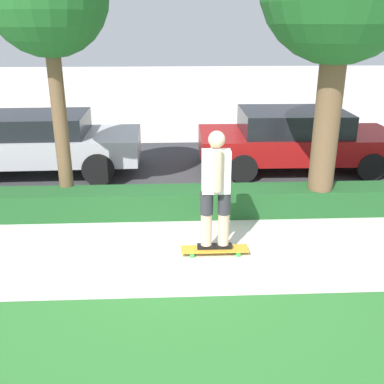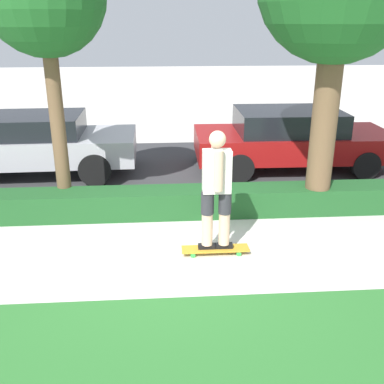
{
  "view_description": "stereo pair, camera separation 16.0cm",
  "coord_description": "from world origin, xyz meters",
  "px_view_note": "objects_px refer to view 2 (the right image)",
  "views": [
    {
      "loc": [
        -0.09,
        -5.78,
        3.24
      ],
      "look_at": [
        0.21,
        0.6,
        0.81
      ],
      "focal_mm": 42.0,
      "sensor_mm": 36.0,
      "label": 1
    },
    {
      "loc": [
        -0.25,
        -5.77,
        3.24
      ],
      "look_at": [
        0.21,
        0.6,
        0.81
      ],
      "focal_mm": 42.0,
      "sensor_mm": 36.0,
      "label": 2
    }
  ],
  "objects_px": {
    "parked_car_front": "(37,143)",
    "parked_car_middle": "(291,138)",
    "skater_person": "(217,188)",
    "skateboard": "(215,249)"
  },
  "relations": [
    {
      "from": "parked_car_middle",
      "to": "skateboard",
      "type": "bearing_deg",
      "value": -118.15
    },
    {
      "from": "skateboard",
      "to": "parked_car_middle",
      "type": "distance_m",
      "value": 4.7
    },
    {
      "from": "skateboard",
      "to": "skater_person",
      "type": "distance_m",
      "value": 0.96
    },
    {
      "from": "skater_person",
      "to": "skateboard",
      "type": "bearing_deg",
      "value": 90.0
    },
    {
      "from": "parked_car_front",
      "to": "parked_car_middle",
      "type": "bearing_deg",
      "value": -0.54
    },
    {
      "from": "parked_car_front",
      "to": "parked_car_middle",
      "type": "height_order",
      "value": "parked_car_middle"
    },
    {
      "from": "skater_person",
      "to": "parked_car_front",
      "type": "height_order",
      "value": "skater_person"
    },
    {
      "from": "skateboard",
      "to": "parked_car_front",
      "type": "relative_size",
      "value": 0.23
    },
    {
      "from": "skater_person",
      "to": "parked_car_middle",
      "type": "xyz_separation_m",
      "value": [
        2.25,
        4.07,
        -0.32
      ]
    },
    {
      "from": "skateboard",
      "to": "parked_car_middle",
      "type": "xyz_separation_m",
      "value": [
        2.25,
        4.07,
        0.65
      ]
    }
  ]
}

